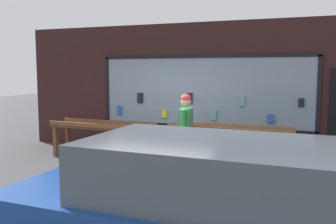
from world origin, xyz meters
The scene contains 7 objects.
ground_plane centered at (0.00, 0.00, 0.00)m, with size 40.00×40.00×0.00m, color #38383A.
shopfront_facade centered at (0.08, 2.39, 1.60)m, with size 8.72×0.29×3.21m.
display_table_left centered at (-1.52, 1.14, 0.70)m, with size 2.55×0.67×0.87m.
display_table_right centered at (1.51, 1.14, 0.75)m, with size 2.55×0.59×0.94m.
person_browsing centered at (0.75, 0.58, 0.93)m, with size 0.28×0.64×1.61m.
small_dog centered at (1.17, 0.39, 0.28)m, with size 0.25×0.62×0.40m.
parked_car centered at (2.15, -2.99, 0.74)m, with size 4.14×1.91×1.41m.
Camera 1 is at (3.08, -6.39, 2.07)m, focal length 40.00 mm.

